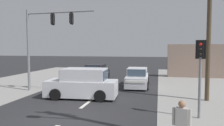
# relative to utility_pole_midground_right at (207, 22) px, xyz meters

# --- Properties ---
(ground_plane) EXTENTS (140.00, 140.00, 0.00)m
(ground_plane) POSITION_rel_utility_pole_midground_right_xyz_m (-6.77, -4.99, -4.76)
(ground_plane) COLOR #28282B
(lane_dash_mid) EXTENTS (0.20, 2.40, 0.01)m
(lane_dash_mid) POSITION_rel_utility_pole_midground_right_xyz_m (-6.77, -1.99, -4.76)
(lane_dash_mid) COLOR silver
(lane_dash_mid) RESTS_ON ground
(lane_dash_far) EXTENTS (0.20, 2.40, 0.01)m
(lane_dash_far) POSITION_rel_utility_pole_midground_right_xyz_m (-6.77, 3.01, -4.76)
(lane_dash_far) COLOR silver
(lane_dash_far) RESTS_ON ground
(utility_pole_midground_right) EXTENTS (3.78, 0.60, 8.81)m
(utility_pole_midground_right) POSITION_rel_utility_pole_midground_right_xyz_m (0.00, 0.00, 0.00)
(utility_pole_midground_right) COLOR #4C3D2B
(utility_pole_midground_right) RESTS_ON ground
(traffic_signal_mast) EXTENTS (5.28, 0.52, 6.00)m
(traffic_signal_mast) POSITION_rel_utility_pole_midground_right_xyz_m (-10.94, 0.54, -0.61)
(traffic_signal_mast) COLOR slate
(traffic_signal_mast) RESTS_ON ground
(pedestal_signal_right_kerb) EXTENTS (0.43, 0.31, 3.56)m
(pedestal_signal_right_kerb) POSITION_rel_utility_pole_midground_right_xyz_m (-0.92, -3.63, -2.34)
(pedestal_signal_right_kerb) COLOR slate
(pedestal_signal_right_kerb) RESTS_ON ground
(suv_crossing_left) EXTENTS (4.63, 2.26, 1.90)m
(suv_crossing_left) POSITION_rel_utility_pole_midground_right_xyz_m (-7.50, -0.80, -3.88)
(suv_crossing_left) COLOR silver
(suv_crossing_left) RESTS_ON ground
(sedan_oncoming_near) EXTENTS (2.05, 4.31, 1.56)m
(sedan_oncoming_near) POSITION_rel_utility_pole_midground_right_xyz_m (-8.85, 6.80, -4.06)
(sedan_oncoming_near) COLOR black
(sedan_oncoming_near) RESTS_ON ground
(sedan_kerbside_parked) EXTENTS (1.99, 4.29, 1.56)m
(sedan_kerbside_parked) POSITION_rel_utility_pole_midground_right_xyz_m (-4.46, 4.00, -4.06)
(sedan_kerbside_parked) COLOR silver
(sedan_kerbside_parked) RESTS_ON ground
(pedestrian_at_kerb) EXTENTS (0.55, 0.29, 1.63)m
(pedestrian_at_kerb) POSITION_rel_utility_pole_midground_right_xyz_m (-2.03, -7.18, -3.83)
(pedestrian_at_kerb) COLOR #333338
(pedestrian_at_kerb) RESTS_ON ground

